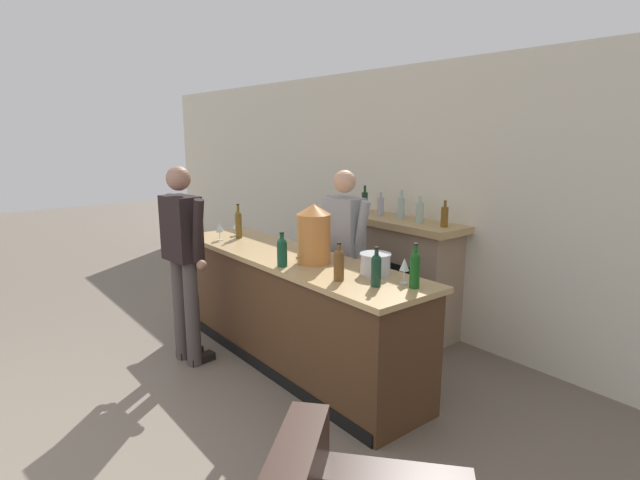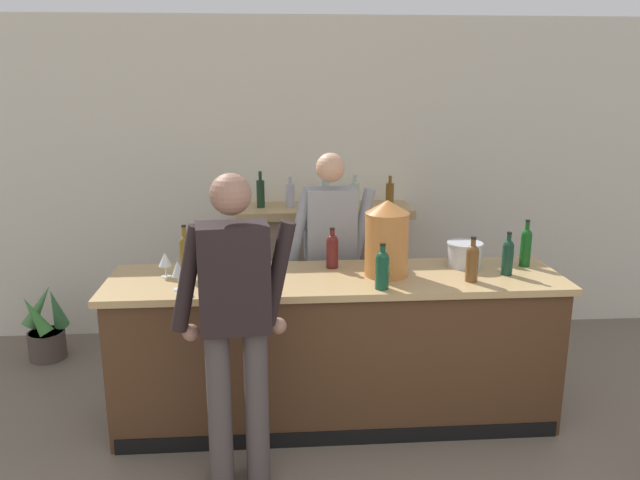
% 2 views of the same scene
% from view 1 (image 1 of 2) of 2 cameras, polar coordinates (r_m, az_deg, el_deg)
% --- Properties ---
extents(wall_back_panel, '(12.00, 0.07, 2.75)m').
position_cam_1_polar(wall_back_panel, '(5.29, 12.59, 4.38)').
color(wall_back_panel, silver).
rests_on(wall_back_panel, ground_plane).
extents(bar_counter, '(2.91, 0.73, 1.01)m').
position_cam_1_polar(bar_counter, '(4.54, -3.25, -7.95)').
color(bar_counter, '#492E1B').
rests_on(bar_counter, ground_plane).
extents(fireplace_stone, '(1.46, 0.52, 1.50)m').
position_cam_1_polar(fireplace_stone, '(5.36, 9.03, -3.77)').
color(fireplace_stone, gray).
rests_on(fireplace_stone, ground_plane).
extents(potted_plant_corner, '(0.40, 0.42, 0.63)m').
position_cam_1_polar(potted_plant_corner, '(7.01, -6.60, -2.93)').
color(potted_plant_corner, '#4E403A').
rests_on(potted_plant_corner, ground_plane).
extents(person_customer, '(0.66, 0.34, 1.79)m').
position_cam_1_polar(person_customer, '(4.56, -15.33, -1.85)').
color(person_customer, '#453D3B').
rests_on(person_customer, ground_plane).
extents(person_bartender, '(0.66, 0.33, 1.73)m').
position_cam_1_polar(person_bartender, '(4.76, 2.72, -1.33)').
color(person_bartender, black).
rests_on(person_bartender, ground_plane).
extents(copper_dispenser, '(0.28, 0.32, 0.49)m').
position_cam_1_polar(copper_dispenser, '(4.09, -0.72, 0.73)').
color(copper_dispenser, '#BD7337').
rests_on(copper_dispenser, bar_counter).
extents(ice_bucket_steel, '(0.24, 0.24, 0.16)m').
position_cam_1_polar(ice_bucket_steel, '(3.82, 6.34, -2.72)').
color(ice_bucket_steel, silver).
rests_on(ice_bucket_steel, bar_counter).
extents(wine_bottle_merlot_tall, '(0.08, 0.08, 0.28)m').
position_cam_1_polar(wine_bottle_merlot_tall, '(3.63, 2.17, -2.68)').
color(wine_bottle_merlot_tall, brown).
rests_on(wine_bottle_merlot_tall, bar_counter).
extents(wine_bottle_port_short, '(0.07, 0.07, 0.32)m').
position_cam_1_polar(wine_bottle_port_short, '(3.51, 10.80, -3.18)').
color(wine_bottle_port_short, '#124D17').
rests_on(wine_bottle_port_short, bar_counter).
extents(wine_bottle_cabernet_heavy, '(0.08, 0.08, 0.27)m').
position_cam_1_polar(wine_bottle_cabernet_heavy, '(4.48, -1.40, 0.16)').
color(wine_bottle_cabernet_heavy, '#521919').
rests_on(wine_bottle_cabernet_heavy, bar_counter).
extents(wine_bottle_burgundy_dark, '(0.07, 0.07, 0.28)m').
position_cam_1_polar(wine_bottle_burgundy_dark, '(3.51, 6.44, -3.28)').
color(wine_bottle_burgundy_dark, '#123424').
rests_on(wine_bottle_burgundy_dark, bar_counter).
extents(wine_bottle_rose_blush, '(0.07, 0.07, 0.35)m').
position_cam_1_polar(wine_bottle_rose_blush, '(5.16, -9.30, 1.92)').
color(wine_bottle_rose_blush, brown).
rests_on(wine_bottle_rose_blush, bar_counter).
extents(wine_bottle_riesling_slim, '(0.08, 0.08, 0.28)m').
position_cam_1_polar(wine_bottle_riesling_slim, '(4.02, -4.36, -1.24)').
color(wine_bottle_riesling_slim, '#12422A').
rests_on(wine_bottle_riesling_slim, bar_counter).
extents(wine_glass_by_dispenser, '(0.09, 0.09, 0.16)m').
position_cam_1_polar(wine_glass_by_dispenser, '(5.31, -9.49, 1.75)').
color(wine_glass_by_dispenser, silver).
rests_on(wine_glass_by_dispenser, bar_counter).
extents(wine_glass_front_left, '(0.08, 0.08, 0.18)m').
position_cam_1_polar(wine_glass_front_left, '(5.09, -11.42, 1.38)').
color(wine_glass_front_left, silver).
rests_on(wine_glass_front_left, bar_counter).
extents(wine_glass_near_bucket, '(0.07, 0.07, 0.19)m').
position_cam_1_polar(wine_glass_near_bucket, '(3.61, 9.62, -2.88)').
color(wine_glass_near_bucket, silver).
rests_on(wine_glass_near_bucket, bar_counter).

